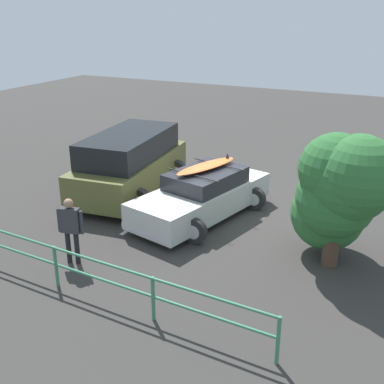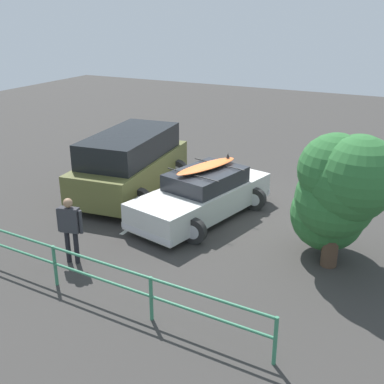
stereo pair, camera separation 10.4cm
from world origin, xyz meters
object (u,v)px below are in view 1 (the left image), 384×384
(suv_car, at_px, (130,163))
(bush_near_left, at_px, (345,186))
(sedan_car, at_px, (202,195))
(person_bystander, at_px, (71,225))

(suv_car, bearing_deg, bush_near_left, 165.40)
(sedan_car, distance_m, suv_car, 2.86)
(sedan_car, relative_size, bush_near_left, 1.50)
(bush_near_left, bearing_deg, person_bystander, 25.50)
(person_bystander, bearing_deg, suv_car, -74.10)
(sedan_car, xyz_separation_m, suv_car, (2.76, -0.64, 0.36))
(sedan_car, relative_size, person_bystander, 2.99)
(person_bystander, distance_m, bush_near_left, 6.06)
(person_bystander, bearing_deg, sedan_car, -112.76)
(bush_near_left, bearing_deg, sedan_car, -15.71)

